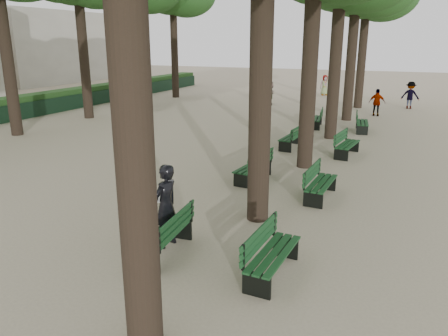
% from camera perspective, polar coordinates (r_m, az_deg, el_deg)
% --- Properties ---
extents(ground, '(120.00, 120.00, 0.00)m').
position_cam_1_polar(ground, '(9.07, -11.27, -11.86)').
color(ground, tan).
rests_on(ground, ground).
extents(bench_left_0, '(0.73, 1.84, 0.92)m').
position_cam_1_polar(bench_left_0, '(9.12, -7.70, -9.58)').
color(bench_left_0, black).
rests_on(bench_left_0, ground).
extents(bench_left_1, '(0.77, 1.85, 0.92)m').
position_cam_1_polar(bench_left_1, '(13.67, 3.81, -0.52)').
color(bench_left_1, black).
rests_on(bench_left_1, ground).
extents(bench_left_2, '(0.69, 1.84, 0.92)m').
position_cam_1_polar(bench_left_2, '(18.00, 8.79, 3.47)').
color(bench_left_2, black).
rests_on(bench_left_2, ground).
extents(bench_left_3, '(0.80, 1.86, 0.92)m').
position_cam_1_polar(bench_left_3, '(22.54, 11.88, 5.91)').
color(bench_left_3, black).
rests_on(bench_left_3, ground).
extents(bench_right_0, '(0.66, 1.83, 0.92)m').
position_cam_1_polar(bench_right_0, '(8.35, 6.35, -12.13)').
color(bench_right_0, black).
rests_on(bench_right_0, ground).
extents(bench_right_1, '(0.65, 1.82, 0.92)m').
position_cam_1_polar(bench_right_1, '(12.39, 12.50, -2.69)').
color(bench_right_1, black).
rests_on(bench_right_1, ground).
extents(bench_right_2, '(0.79, 1.86, 0.92)m').
position_cam_1_polar(bench_right_2, '(17.20, 15.77, 2.43)').
color(bench_right_2, black).
rests_on(bench_right_2, ground).
extents(bench_right_3, '(0.80, 1.86, 0.92)m').
position_cam_1_polar(bench_right_3, '(22.02, 17.57, 5.25)').
color(bench_right_3, black).
rests_on(bench_right_3, ground).
extents(man_with_map, '(0.68, 0.78, 1.81)m').
position_cam_1_polar(man_with_map, '(9.25, -7.61, -4.93)').
color(man_with_map, black).
rests_on(man_with_map, ground).
extents(pedestrian_c, '(0.92, 0.35, 1.55)m').
position_cam_1_polar(pedestrian_c, '(26.81, 19.36, 8.07)').
color(pedestrian_c, '#262628').
rests_on(pedestrian_c, ground).
extents(pedestrian_d, '(0.83, 0.65, 1.58)m').
position_cam_1_polar(pedestrian_d, '(36.05, 13.02, 10.50)').
color(pedestrian_d, '#262628').
rests_on(pedestrian_d, ground).
extents(pedestrian_b, '(1.14, 0.47, 1.71)m').
position_cam_1_polar(pedestrian_b, '(30.55, 23.15, 8.74)').
color(pedestrian_b, '#262628').
rests_on(pedestrian_b, ground).
extents(pedestrian_e, '(0.70, 1.45, 1.54)m').
position_cam_1_polar(pedestrian_e, '(30.18, 6.06, 9.71)').
color(pedestrian_e, '#262628').
rests_on(pedestrian_e, ground).
extents(fence, '(0.08, 42.00, 0.90)m').
position_cam_1_polar(fence, '(26.61, -25.04, 6.68)').
color(fence, black).
rests_on(fence, ground).
extents(hedge, '(1.20, 42.00, 1.20)m').
position_cam_1_polar(hedge, '(27.11, -26.09, 7.03)').
color(hedge, '#1B4217').
rests_on(hedge, ground).
extents(building_far, '(12.00, 16.00, 7.00)m').
position_cam_1_polar(building_far, '(52.46, -23.47, 14.30)').
color(building_far, '#B7B2A3').
rests_on(building_far, ground).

